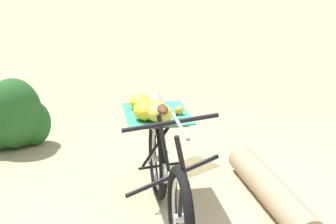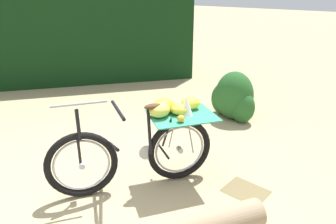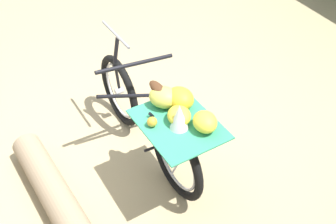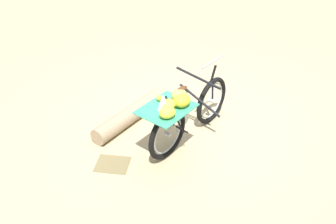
{
  "view_description": "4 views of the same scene",
  "coord_description": "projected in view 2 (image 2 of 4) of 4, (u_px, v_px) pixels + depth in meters",
  "views": [
    {
      "loc": [
        -2.33,
        -2.54,
        2.11
      ],
      "look_at": [
        0.3,
        0.59,
        0.8
      ],
      "focal_mm": 54.11,
      "sensor_mm": 36.0,
      "label": 1
    },
    {
      "loc": [
        2.16,
        -1.68,
        2.03
      ],
      "look_at": [
        0.11,
        0.61,
        0.79
      ],
      "focal_mm": 33.2,
      "sensor_mm": 36.0,
      "label": 2
    },
    {
      "loc": [
        2.3,
        1.69,
        2.9
      ],
      "look_at": [
        0.3,
        0.62,
        0.9
      ],
      "focal_mm": 44.5,
      "sensor_mm": 36.0,
      "label": 3
    },
    {
      "loc": [
        -0.33,
        4.6,
        3.39
      ],
      "look_at": [
        0.22,
        0.78,
        0.8
      ],
      "focal_mm": 40.85,
      "sensor_mm": 36.0,
      "label": 4
    }
  ],
  "objects": [
    {
      "name": "bicycle",
      "position": [
        146.0,
        142.0,
        3.27
      ],
      "size": [
        1.16,
        1.69,
        1.03
      ],
      "rotation": [
        0.0,
        0.0,
        -2.1
      ],
      "color": "black",
      "rests_on": "ground_plane"
    },
    {
      "name": "ground_plane",
      "position": [
        121.0,
        196.0,
        3.26
      ],
      "size": [
        60.0,
        60.0,
        0.0
      ],
      "primitive_type": "plane",
      "color": "tan"
    },
    {
      "name": "foliage_hedge",
      "position": [
        91.0,
        40.0,
        7.01
      ],
      "size": [
        3.29,
        4.27,
        1.84
      ],
      "primitive_type": "cube",
      "rotation": [
        0.0,
        0.0,
        0.98
      ],
      "color": "black",
      "rests_on": "ground_plane"
    },
    {
      "name": "shrub_cluster",
      "position": [
        233.0,
        98.0,
        5.08
      ],
      "size": [
        0.83,
        0.57,
        0.79
      ],
      "color": "#235623",
      "rests_on": "ground_plane"
    },
    {
      "name": "leaf_litter_patch",
      "position": [
        246.0,
        191.0,
        3.33
      ],
      "size": [
        0.44,
        0.36,
        0.01
      ],
      "primitive_type": "cube",
      "color": "olive",
      "rests_on": "ground_plane"
    }
  ]
}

